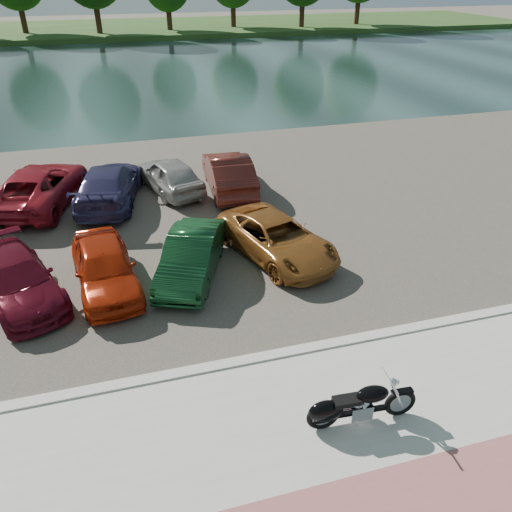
# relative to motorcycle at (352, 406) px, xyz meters

# --- Properties ---
(ground) EXTENTS (200.00, 200.00, 0.00)m
(ground) POSITION_rel_motorcycle_xyz_m (-0.97, 0.35, -0.56)
(ground) COLOR #595447
(ground) RESTS_ON ground
(promenade) EXTENTS (60.00, 6.00, 0.10)m
(promenade) POSITION_rel_motorcycle_xyz_m (-0.97, -0.65, -0.51)
(promenade) COLOR #BAB7AF
(promenade) RESTS_ON ground
(kerb) EXTENTS (60.00, 0.30, 0.14)m
(kerb) POSITION_rel_motorcycle_xyz_m (-0.97, 2.35, -0.49)
(kerb) COLOR #BAB7AF
(kerb) RESTS_ON ground
(parking_lot) EXTENTS (60.00, 18.00, 0.04)m
(parking_lot) POSITION_rel_motorcycle_xyz_m (-0.97, 11.35, -0.54)
(parking_lot) COLOR #413B34
(parking_lot) RESTS_ON ground
(river) EXTENTS (120.00, 40.00, 0.00)m
(river) POSITION_rel_motorcycle_xyz_m (-0.97, 40.35, -0.56)
(river) COLOR #182B27
(river) RESTS_ON ground
(far_bank) EXTENTS (120.00, 24.00, 0.60)m
(far_bank) POSITION_rel_motorcycle_xyz_m (-0.97, 72.35, -0.26)
(far_bank) COLOR #224418
(far_bank) RESTS_ON ground
(motorcycle) EXTENTS (2.33, 0.75, 1.05)m
(motorcycle) POSITION_rel_motorcycle_xyz_m (0.00, 0.00, 0.00)
(motorcycle) COLOR black
(motorcycle) RESTS_ON promenade
(car_3) EXTENTS (3.24, 4.65, 1.25)m
(car_3) POSITION_rel_motorcycle_xyz_m (-6.94, 6.61, 0.10)
(car_3) COLOR #580C1B
(car_3) RESTS_ON parking_lot
(car_4) EXTENTS (2.12, 4.23, 1.38)m
(car_4) POSITION_rel_motorcycle_xyz_m (-4.60, 6.51, 0.17)
(car_4) COLOR #AF260B
(car_4) RESTS_ON parking_lot
(car_5) EXTENTS (2.80, 4.25, 1.32)m
(car_5) POSITION_rel_motorcycle_xyz_m (-2.13, 6.50, 0.14)
(car_5) COLOR #0F371A
(car_5) RESTS_ON parking_lot
(car_6) EXTENTS (3.46, 5.04, 1.28)m
(car_6) POSITION_rel_motorcycle_xyz_m (0.66, 6.90, 0.12)
(car_6) COLOR brown
(car_6) RESTS_ON parking_lot
(car_10) EXTENTS (3.89, 5.88, 1.50)m
(car_10) POSITION_rel_motorcycle_xyz_m (-6.89, 13.19, 0.23)
(car_10) COLOR maroon
(car_10) RESTS_ON parking_lot
(car_11) EXTENTS (3.07, 5.45, 1.49)m
(car_11) POSITION_rel_motorcycle_xyz_m (-4.31, 12.67, 0.22)
(car_11) COLOR #302C56
(car_11) RESTS_ON parking_lot
(car_12) EXTENTS (2.70, 4.37, 1.39)m
(car_12) POSITION_rel_motorcycle_xyz_m (-1.90, 13.17, 0.17)
(car_12) COLOR #A1A09C
(car_12) RESTS_ON parking_lot
(car_13) EXTENTS (1.87, 4.74, 1.54)m
(car_13) POSITION_rel_motorcycle_xyz_m (0.42, 12.59, 0.25)
(car_13) COLOR #521B15
(car_13) RESTS_ON parking_lot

